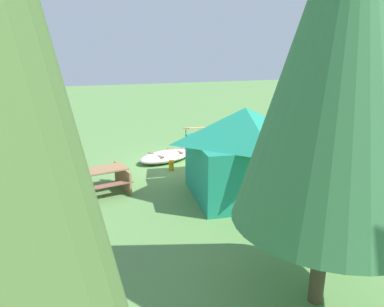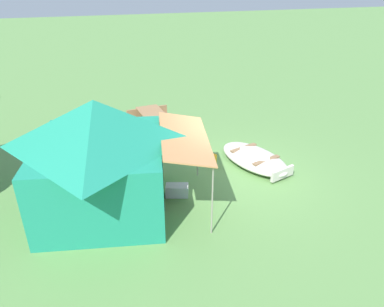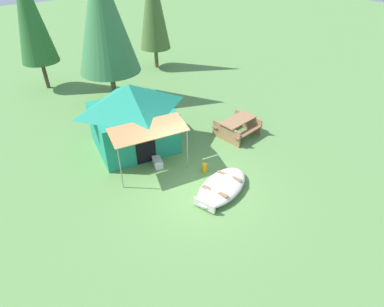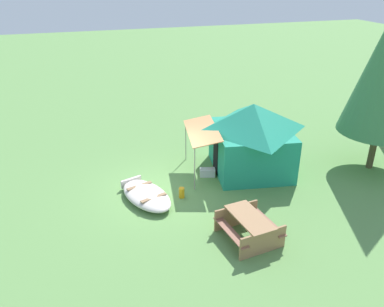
% 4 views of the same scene
% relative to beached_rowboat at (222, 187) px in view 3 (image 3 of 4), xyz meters
% --- Properties ---
extents(ground_plane, '(80.00, 80.00, 0.00)m').
position_rel_beached_rowboat_xyz_m(ground_plane, '(-0.51, 0.80, -0.20)').
color(ground_plane, '#5E8D49').
extents(beached_rowboat, '(2.66, 1.93, 0.38)m').
position_rel_beached_rowboat_xyz_m(beached_rowboat, '(0.00, 0.00, 0.00)').
color(beached_rowboat, beige).
rests_on(beached_rowboat, ground_plane).
extents(canvas_cabin_tent, '(3.64, 4.36, 2.69)m').
position_rel_beached_rowboat_xyz_m(canvas_cabin_tent, '(-0.99, 4.31, 1.20)').
color(canvas_cabin_tent, '#1E8C6E').
rests_on(canvas_cabin_tent, ground_plane).
extents(picnic_table, '(1.82, 1.67, 0.76)m').
position_rel_beached_rowboat_xyz_m(picnic_table, '(2.97, 2.41, 0.27)').
color(picnic_table, '#9B714C').
rests_on(picnic_table, ground_plane).
extents(cooler_box, '(0.45, 0.63, 0.30)m').
position_rel_beached_rowboat_xyz_m(cooler_box, '(-0.98, 2.56, -0.05)').
color(cooler_box, silver).
rests_on(cooler_box, ground_plane).
extents(fuel_can, '(0.26, 0.26, 0.37)m').
position_rel_beached_rowboat_xyz_m(fuel_can, '(0.20, 1.19, -0.01)').
color(fuel_can, orange).
rests_on(fuel_can, ground_plane).
extents(pine_tree_back_left, '(1.89, 1.89, 6.49)m').
position_rel_beached_rowboat_xyz_m(pine_tree_back_left, '(4.64, 11.80, 3.66)').
color(pine_tree_back_left, brown).
rests_on(pine_tree_back_left, ground_plane).
extents(pine_tree_back_right, '(1.94, 1.94, 6.54)m').
position_rel_beached_rowboat_xyz_m(pine_tree_back_right, '(-2.09, 12.60, 3.82)').
color(pine_tree_back_right, '#4E3C31').
rests_on(pine_tree_back_right, ground_plane).
extents(pine_tree_far_center, '(3.00, 3.00, 6.77)m').
position_rel_beached_rowboat_xyz_m(pine_tree_far_center, '(0.29, 8.92, 3.96)').
color(pine_tree_far_center, '#4D422A').
rests_on(pine_tree_far_center, ground_plane).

